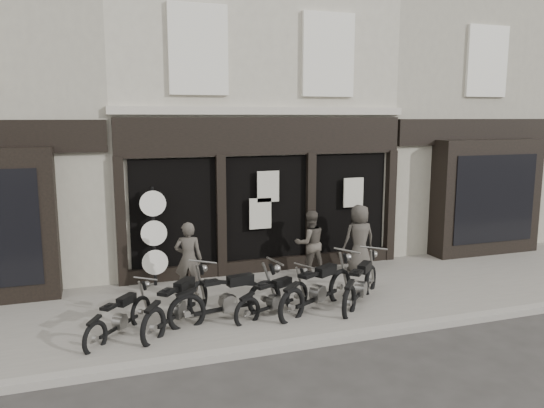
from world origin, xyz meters
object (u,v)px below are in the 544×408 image
object	(u,v)px
motorcycle_4	(318,292)
man_centre	(310,243)
motorcycle_1	(178,308)
motorcycle_2	(228,302)
motorcycle_3	(274,301)
man_right	(359,238)
man_left	(188,259)
advert_sign_post	(154,241)
motorcycle_0	(120,320)
motorcycle_5	(361,288)

from	to	relation	value
motorcycle_4	man_centre	world-z (taller)	man_centre
motorcycle_1	motorcycle_2	xyz separation A→B (m)	(0.95, -0.02, 0.02)
motorcycle_3	man_right	world-z (taller)	man_right
motorcycle_3	man_left	distance (m)	2.16
advert_sign_post	man_left	bearing A→B (deg)	-53.12
motorcycle_0	motorcycle_3	bearing A→B (deg)	-49.70
motorcycle_0	advert_sign_post	xyz separation A→B (m)	(0.90, 2.54, 0.80)
motorcycle_4	man_centre	xyz separation A→B (m)	(0.72, 2.15, 0.46)
motorcycle_5	advert_sign_post	world-z (taller)	advert_sign_post
motorcycle_0	motorcycle_5	world-z (taller)	motorcycle_5
motorcycle_2	man_left	bearing A→B (deg)	96.96
motorcycle_0	motorcycle_4	xyz separation A→B (m)	(3.82, 0.04, 0.09)
motorcycle_3	motorcycle_4	distance (m)	0.93
motorcycle_3	man_right	distance (m)	3.58
motorcycle_1	advert_sign_post	distance (m)	2.55
motorcycle_2	motorcycle_3	distance (m)	0.91
motorcycle_1	motorcycle_0	bearing A→B (deg)	135.43
man_left	motorcycle_4	bearing A→B (deg)	162.06
man_left	man_centre	distance (m)	3.09
motorcycle_0	motorcycle_1	size ratio (longest dim) A/B	0.84
motorcycle_0	motorcycle_1	xyz separation A→B (m)	(1.03, 0.10, 0.07)
motorcycle_2	man_left	size ratio (longest dim) A/B	1.45
man_centre	advert_sign_post	world-z (taller)	advert_sign_post
motorcycle_5	man_right	distance (m)	2.27
motorcycle_2	advert_sign_post	size ratio (longest dim) A/B	0.98
man_right	motorcycle_5	bearing A→B (deg)	62.05
motorcycle_3	motorcycle_4	world-z (taller)	motorcycle_4
advert_sign_post	motorcycle_1	bearing A→B (deg)	-82.78
motorcycle_5	man_left	size ratio (longest dim) A/B	1.10
motorcycle_1	advert_sign_post	world-z (taller)	advert_sign_post
motorcycle_2	man_right	xyz separation A→B (m)	(3.81, 1.97, 0.51)
man_left	motorcycle_0	bearing A→B (deg)	62.89
man_right	motorcycle_4	bearing A→B (deg)	44.43
man_left	advert_sign_post	world-z (taller)	advert_sign_post
motorcycle_2	advert_sign_post	distance (m)	2.78
motorcycle_0	motorcycle_5	bearing A→B (deg)	-49.64
motorcycle_2	motorcycle_3	bearing A→B (deg)	-12.97
man_left	man_right	distance (m)	4.32
motorcycle_0	man_right	xyz separation A→B (m)	(5.80, 2.05, 0.60)
motorcycle_0	man_right	distance (m)	6.18
motorcycle_0	advert_sign_post	distance (m)	2.81
advert_sign_post	motorcycle_3	bearing A→B (deg)	-47.29
motorcycle_2	man_left	distance (m)	1.66
motorcycle_0	motorcycle_2	distance (m)	1.99
man_left	man_right	xyz separation A→B (m)	(4.29, 0.45, 0.03)
motorcycle_5	man_centre	world-z (taller)	man_centre
motorcycle_2	advert_sign_post	xyz separation A→B (m)	(-1.08, 2.46, 0.71)
motorcycle_2	man_right	size ratio (longest dim) A/B	1.40
motorcycle_3	motorcycle_5	world-z (taller)	motorcycle_5
motorcycle_3	advert_sign_post	size ratio (longest dim) A/B	0.77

